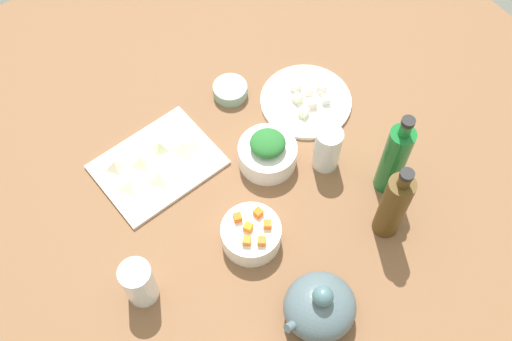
# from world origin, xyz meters

# --- Properties ---
(tabletop) EXTENTS (1.90, 1.90, 0.03)m
(tabletop) POSITION_xyz_m (0.00, 0.00, 0.01)
(tabletop) COLOR brown
(tabletop) RESTS_ON ground
(cutting_board) EXTENTS (0.31, 0.24, 0.01)m
(cutting_board) POSITION_xyz_m (0.17, -0.18, 0.03)
(cutting_board) COLOR silver
(cutting_board) RESTS_ON tabletop
(plate_tofu) EXTENTS (0.25, 0.25, 0.01)m
(plate_tofu) POSITION_xyz_m (-0.25, -0.12, 0.04)
(plate_tofu) COLOR white
(plate_tofu) RESTS_ON tabletop
(bowl_greens) EXTENTS (0.15, 0.15, 0.06)m
(bowl_greens) POSITION_xyz_m (-0.06, -0.03, 0.06)
(bowl_greens) COLOR white
(bowl_greens) RESTS_ON tabletop
(bowl_carrots) EXTENTS (0.14, 0.14, 0.06)m
(bowl_carrots) POSITION_xyz_m (0.10, 0.12, 0.06)
(bowl_carrots) COLOR white
(bowl_carrots) RESTS_ON tabletop
(bowl_small_side) EXTENTS (0.09, 0.09, 0.03)m
(bowl_small_side) POSITION_xyz_m (-0.10, -0.26, 0.05)
(bowl_small_side) COLOR #81A291
(bowl_small_side) RESTS_ON tabletop
(teapot) EXTENTS (0.17, 0.15, 0.14)m
(teapot) POSITION_xyz_m (0.09, 0.35, 0.08)
(teapot) COLOR #4F626A
(teapot) RESTS_ON tabletop
(bottle_0) EXTENTS (0.06, 0.06, 0.25)m
(bottle_0) POSITION_xyz_m (-0.17, 0.28, 0.14)
(bottle_0) COLOR #4F3714
(bottle_0) RESTS_ON tabletop
(bottle_1) EXTENTS (0.06, 0.06, 0.27)m
(bottle_1) POSITION_xyz_m (-0.26, 0.20, 0.15)
(bottle_1) COLOR #196B2D
(bottle_1) RESTS_ON tabletop
(drinking_glass_0) EXTENTS (0.07, 0.07, 0.13)m
(drinking_glass_0) POSITION_xyz_m (0.38, 0.08, 0.09)
(drinking_glass_0) COLOR white
(drinking_glass_0) RESTS_ON tabletop
(drinking_glass_2) EXTENTS (0.07, 0.07, 0.13)m
(drinking_glass_2) POSITION_xyz_m (-0.17, 0.06, 0.10)
(drinking_glass_2) COLOR white
(drinking_glass_2) RESTS_ON tabletop
(carrot_cube_0) EXTENTS (0.02, 0.02, 0.02)m
(carrot_cube_0) POSITION_xyz_m (0.11, 0.12, 0.10)
(carrot_cube_0) COLOR orange
(carrot_cube_0) RESTS_ON bowl_carrots
(carrot_cube_1) EXTENTS (0.02, 0.02, 0.02)m
(carrot_cube_1) POSITION_xyz_m (0.11, 0.09, 0.10)
(carrot_cube_1) COLOR orange
(carrot_cube_1) RESTS_ON bowl_carrots
(carrot_cube_2) EXTENTS (0.03, 0.03, 0.02)m
(carrot_cube_2) POSITION_xyz_m (0.07, 0.14, 0.10)
(carrot_cube_2) COLOR orange
(carrot_cube_2) RESTS_ON bowl_carrots
(carrot_cube_3) EXTENTS (0.03, 0.03, 0.02)m
(carrot_cube_3) POSITION_xyz_m (0.13, 0.14, 0.10)
(carrot_cube_3) COLOR orange
(carrot_cube_3) RESTS_ON bowl_carrots
(carrot_cube_4) EXTENTS (0.03, 0.03, 0.02)m
(carrot_cube_4) POSITION_xyz_m (0.10, 0.16, 0.10)
(carrot_cube_4) COLOR orange
(carrot_cube_4) RESTS_ON bowl_carrots
(carrot_cube_5) EXTENTS (0.02, 0.02, 0.02)m
(carrot_cube_5) POSITION_xyz_m (0.07, 0.10, 0.10)
(carrot_cube_5) COLOR orange
(carrot_cube_5) RESTS_ON bowl_carrots
(chopped_greens_mound) EXTENTS (0.12, 0.12, 0.04)m
(chopped_greens_mound) POSITION_xyz_m (-0.06, -0.03, 0.11)
(chopped_greens_mound) COLOR #276B2D
(chopped_greens_mound) RESTS_ON bowl_greens
(tofu_cube_0) EXTENTS (0.02, 0.02, 0.02)m
(tofu_cube_0) POSITION_xyz_m (-0.23, -0.13, 0.05)
(tofu_cube_0) COLOR silver
(tofu_cube_0) RESTS_ON plate_tofu
(tofu_cube_1) EXTENTS (0.03, 0.03, 0.02)m
(tofu_cube_1) POSITION_xyz_m (-0.25, -0.09, 0.05)
(tofu_cube_1) COLOR #F9E1D0
(tofu_cube_1) RESTS_ON plate_tofu
(tofu_cube_2) EXTENTS (0.03, 0.03, 0.02)m
(tofu_cube_2) POSITION_xyz_m (-0.25, -0.16, 0.05)
(tofu_cube_2) COLOR white
(tofu_cube_2) RESTS_ON plate_tofu
(tofu_cube_3) EXTENTS (0.03, 0.03, 0.02)m
(tofu_cube_3) POSITION_xyz_m (-0.29, -0.08, 0.05)
(tofu_cube_3) COLOR white
(tofu_cube_3) RESTS_ON plate_tofu
(tofu_cube_4) EXTENTS (0.03, 0.03, 0.02)m
(tofu_cube_4) POSITION_xyz_m (-0.27, -0.13, 0.05)
(tofu_cube_4) COLOR white
(tofu_cube_4) RESTS_ON plate_tofu
(tofu_cube_5) EXTENTS (0.03, 0.03, 0.02)m
(tofu_cube_5) POSITION_xyz_m (-0.21, -0.08, 0.05)
(tofu_cube_5) COLOR #E5F4CC
(tofu_cube_5) RESTS_ON plate_tofu
(tofu_cube_6) EXTENTS (0.03, 0.03, 0.02)m
(tofu_cube_6) POSITION_xyz_m (-0.31, -0.12, 0.05)
(tofu_cube_6) COLOR #F7E2D0
(tofu_cube_6) RESTS_ON plate_tofu
(dumpling_0) EXTENTS (0.05, 0.05, 0.03)m
(dumpling_0) POSITION_xyz_m (0.15, -0.22, 0.05)
(dumpling_0) COLOR beige
(dumpling_0) RESTS_ON cutting_board
(dumpling_1) EXTENTS (0.07, 0.07, 0.03)m
(dumpling_1) POSITION_xyz_m (0.10, -0.18, 0.05)
(dumpling_1) COLOR beige
(dumpling_1) RESTS_ON cutting_board
(dumpling_2) EXTENTS (0.07, 0.06, 0.02)m
(dumpling_2) POSITION_xyz_m (0.26, -0.17, 0.05)
(dumpling_2) COLOR beige
(dumpling_2) RESTS_ON cutting_board
(dumpling_3) EXTENTS (0.05, 0.05, 0.03)m
(dumpling_3) POSITION_xyz_m (0.20, -0.21, 0.05)
(dumpling_3) COLOR beige
(dumpling_3) RESTS_ON cutting_board
(dumpling_4) EXTENTS (0.06, 0.06, 0.03)m
(dumpling_4) POSITION_xyz_m (0.19, -0.14, 0.05)
(dumpling_4) COLOR beige
(dumpling_4) RESTS_ON cutting_board
(dumpling_5) EXTENTS (0.05, 0.04, 0.03)m
(dumpling_5) POSITION_xyz_m (0.26, -0.23, 0.05)
(dumpling_5) COLOR beige
(dumpling_5) RESTS_ON cutting_board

